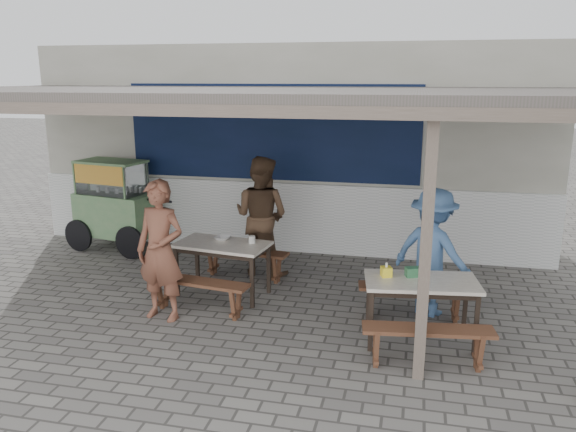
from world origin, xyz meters
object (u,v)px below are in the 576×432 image
Objects in this scene: table_left at (222,249)px; bench_right_street at (428,338)px; condiment_jar at (252,239)px; bench_left_street at (198,289)px; bench_right_wall at (413,295)px; donation_box at (413,272)px; patron_right_table at (432,252)px; patron_street_side at (160,251)px; vendor_cart at (115,202)px; table_right at (421,287)px; condiment_bowl at (223,238)px; bench_left_wall at (244,257)px; tissue_box at (386,272)px; patron_wall_side at (261,216)px.

table_left reaches higher than bench_right_street.
condiment_jar reaches higher than bench_right_street.
bench_left_street is at bearing -122.23° from condiment_jar.
donation_box reaches higher than bench_right_wall.
table_left is at bearing 29.31° from patron_right_table.
patron_street_side is (-3.06, -0.63, 0.55)m from bench_right_wall.
vendor_cart is 12.48× the size of donation_box.
table_right is 0.97× the size of bench_right_wall.
patron_street_side reaches higher than condiment_bowl.
bench_right_street is at bearing -1.56° from patron_street_side.
condiment_bowl is (-0.05, 0.15, 0.11)m from table_left.
tissue_box reaches higher than bench_left_wall.
table_left is 0.76× the size of patron_street_side.
bench_right_street is at bearing -20.33° from table_left.
vendor_cart is 5.63m from donation_box.
vendor_cart reaches higher than bench_right_wall.
tissue_box is at bearing 4.13° from bench_left_street.
bench_left_wall is 0.84× the size of patron_right_table.
bench_right_street is at bearing -75.24° from donation_box.
condiment_bowl is at bearing 82.56° from patron_wall_side.
patron_street_side is at bearing -110.38° from table_left.
condiment_bowl is at bearing 173.05° from condiment_jar.
table_right is 0.69m from bench_right_wall.
condiment_jar is (-1.87, 0.93, -0.01)m from tissue_box.
vendor_cart is 1.15× the size of patron_street_side.
vendor_cart is at bearing 1.91° from patron_wall_side.
bench_left_wall is at bearing 141.20° from table_right.
bench_left_street is at bearing 37.27° from patron_street_side.
condiment_bowl is (-2.61, 0.92, -0.03)m from donation_box.
vendor_cart reaches higher than bench_right_street.
table_right is at bearing 8.96° from patron_street_side.
bench_left_wall is 3.02m from table_right.
bench_left_wall is at bearing 90.00° from table_left.
donation_box is at bearing -14.89° from vendor_cart.
donation_box is (2.56, -0.77, 0.14)m from table_left.
bench_left_wall is 0.76× the size of patron_wall_side.
patron_right_table reaches higher than table_left.
vendor_cart reaches higher than donation_box.
bench_left_wall is (0.09, 0.69, -0.33)m from table_left.
patron_right_table is at bearing 73.79° from table_right.
bench_right_wall is 0.75× the size of patron_wall_side.
tissue_box reaches higher than condiment_jar.
bench_left_street is 1.03m from condiment_jar.
condiment_bowl is (-2.31, 0.98, -0.03)m from tissue_box.
patron_street_side is at bearing -177.63° from donation_box.
patron_street_side is (-3.22, 0.56, 0.55)m from bench_right_street.
bench_right_wall is at bearing 60.72° from tissue_box.
donation_box is 2.76m from condiment_bowl.
table_right is (2.57, -1.55, 0.33)m from bench_left_wall.
patron_wall_side is (-2.29, 1.23, 0.58)m from bench_right_wall.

